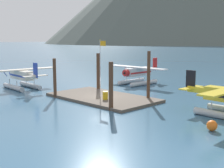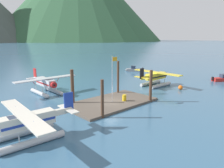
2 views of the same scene
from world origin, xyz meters
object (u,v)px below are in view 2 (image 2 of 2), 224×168
at_px(seaplane_yellow_stbd_fwd, 156,78).
at_px(flagpole, 113,74).
at_px(seaplane_cream_port_aft, 28,124).
at_px(fuel_drum, 124,98).
at_px(seaplane_silver_bow_left, 46,84).
at_px(boat_red_open_se, 222,79).
at_px(mooring_buoy, 181,87).
at_px(boat_grey_open_east, 134,69).

bearing_deg(seaplane_yellow_stbd_fwd, flagpole, -168.83).
bearing_deg(seaplane_cream_port_aft, fuel_drum, 7.95).
height_order(seaplane_silver_bow_left, boat_red_open_se, seaplane_silver_bow_left).
distance_m(flagpole, boat_red_open_se, 29.05).
distance_m(mooring_buoy, seaplane_yellow_stbd_fwd, 5.13).
bearing_deg(seaplane_cream_port_aft, boat_red_open_se, -1.94).
distance_m(flagpole, seaplane_yellow_stbd_fwd, 14.47).
distance_m(mooring_buoy, seaplane_cream_port_aft, 27.85).
relative_size(boat_grey_open_east, boat_red_open_se, 0.94).
height_order(mooring_buoy, boat_red_open_se, boat_red_open_se).
xyz_separation_m(seaplane_silver_bow_left, boat_red_open_se, (32.89, -15.89, -1.09)).
bearing_deg(flagpole, mooring_buoy, -8.50).
height_order(seaplane_yellow_stbd_fwd, boat_grey_open_east, seaplane_yellow_stbd_fwd).
xyz_separation_m(fuel_drum, boat_red_open_se, (26.95, -3.46, -0.25)).
bearing_deg(seaplane_cream_port_aft, mooring_buoy, 1.33).
height_order(flagpole, boat_red_open_se, flagpole).
bearing_deg(mooring_buoy, seaplane_silver_bow_left, 144.03).
relative_size(seaplane_yellow_stbd_fwd, seaplane_cream_port_aft, 1.00).
height_order(mooring_buoy, boat_grey_open_east, boat_grey_open_east).
bearing_deg(fuel_drum, boat_red_open_se, -7.31).
bearing_deg(seaplane_yellow_stbd_fwd, seaplane_cream_port_aft, -168.35).
bearing_deg(seaplane_cream_port_aft, seaplane_yellow_stbd_fwd, 11.65).
xyz_separation_m(fuel_drum, mooring_buoy, (13.12, -1.41, -0.34)).
xyz_separation_m(flagpole, seaplane_silver_bow_left, (-4.40, 11.64, -2.73)).
bearing_deg(boat_red_open_se, boat_grey_open_east, 100.29).
xyz_separation_m(mooring_buoy, boat_grey_open_east, (9.83, 19.98, 0.08)).
bearing_deg(seaplane_yellow_stbd_fwd, seaplane_silver_bow_left, 154.15).
height_order(seaplane_yellow_stbd_fwd, seaplane_cream_port_aft, same).
relative_size(seaplane_cream_port_aft, boat_grey_open_east, 2.55).
relative_size(mooring_buoy, boat_red_open_se, 0.18).
distance_m(mooring_buoy, seaplane_silver_bow_left, 23.58).
relative_size(fuel_drum, boat_grey_open_east, 0.21).
relative_size(flagpole, fuel_drum, 7.37).
relative_size(fuel_drum, mooring_buoy, 1.09).
bearing_deg(boat_grey_open_east, seaplane_yellow_stbd_fwd, -125.03).
xyz_separation_m(flagpole, mooring_buoy, (14.66, -2.19, -3.90)).
relative_size(seaplane_yellow_stbd_fwd, boat_red_open_se, 2.38).
height_order(flagpole, seaplane_cream_port_aft, flagpole).
relative_size(flagpole, mooring_buoy, 8.04).
relative_size(mooring_buoy, seaplane_silver_bow_left, 0.08).
bearing_deg(boat_red_open_se, seaplane_silver_bow_left, 154.22).
distance_m(seaplane_cream_port_aft, boat_red_open_se, 41.68).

